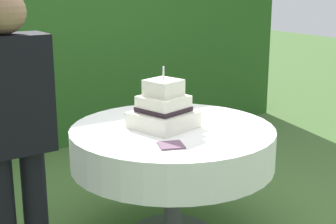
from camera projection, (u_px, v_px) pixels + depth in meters
name	position (u px, v px, depth m)	size (l,w,h in m)	color
foliage_hedge	(49.00, 27.00, 4.99)	(5.31, 0.55, 2.36)	#28561E
cake_table	(172.00, 146.00, 3.18)	(1.28, 1.28, 0.74)	#4C4C51
wedding_cake	(163.00, 109.00, 3.12)	(0.42, 0.42, 0.39)	silver
serving_plate_near	(132.00, 114.00, 3.44)	(0.10, 0.10, 0.01)	white
serving_plate_far	(158.00, 113.00, 3.45)	(0.10, 0.10, 0.01)	white
napkin_stack	(171.00, 145.00, 2.80)	(0.14, 0.14, 0.01)	#6B4C60
standing_person	(13.00, 136.00, 2.36)	(0.37, 0.22, 1.60)	black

